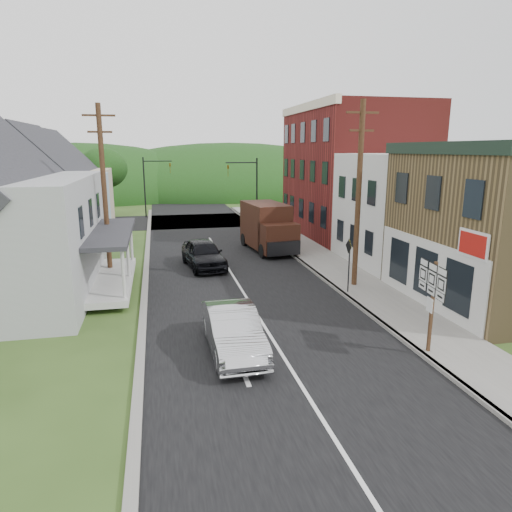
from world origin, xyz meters
TOP-DOWN VIEW (x-y plane):
  - ground at (0.00, 0.00)m, footprint 120.00×120.00m
  - road at (0.00, 10.00)m, footprint 9.00×90.00m
  - cross_road at (0.00, 27.00)m, footprint 60.00×9.00m
  - sidewalk_right at (5.90, 8.00)m, footprint 2.80×55.00m
  - curb_right at (4.55, 8.00)m, footprint 0.20×55.00m
  - curb_left at (-4.65, 8.00)m, footprint 0.30×55.00m
  - storefront_tan at (11.30, 0.00)m, footprint 8.00×8.00m
  - storefront_white at (11.30, 7.50)m, footprint 8.00×7.00m
  - storefront_red at (11.30, 17.00)m, footprint 8.00×12.00m
  - house_blue at (-11.00, 17.00)m, footprint 7.14×8.16m
  - house_cream at (-11.50, 26.00)m, footprint 7.14×8.16m
  - utility_pole_right at (5.60, 3.50)m, footprint 1.60×0.26m
  - utility_pole_left at (-6.50, 8.00)m, footprint 1.60×0.26m
  - traffic_signal_right at (4.30, 23.50)m, footprint 2.87×0.20m
  - traffic_signal_left at (-4.30, 30.50)m, footprint 2.87×0.20m
  - tree_left_d at (-9.00, 32.00)m, footprint 4.80×4.80m
  - forested_ridge at (0.00, 55.00)m, footprint 90.00×30.00m
  - silver_sedan at (-1.56, -2.62)m, footprint 1.72×4.70m
  - dark_sedan at (-1.36, 8.99)m, footprint 2.57×5.02m
  - delivery_van at (3.38, 12.63)m, footprint 2.89×5.92m
  - route_sign_cluster at (4.76, -4.25)m, footprint 0.26×1.76m
  - warning_sign at (4.78, 2.42)m, footprint 0.11×0.71m

SIDE VIEW (x-z plane):
  - ground at x=0.00m, z-range 0.00..0.00m
  - road at x=0.00m, z-range -0.01..0.01m
  - cross_road at x=0.00m, z-range -0.01..0.01m
  - forested_ridge at x=0.00m, z-range -8.00..8.00m
  - curb_left at x=-4.65m, z-range 0.00..0.12m
  - sidewalk_right at x=5.90m, z-range 0.00..0.15m
  - curb_right at x=4.55m, z-range 0.00..0.15m
  - silver_sedan at x=-1.56m, z-range 0.00..1.54m
  - dark_sedan at x=-1.36m, z-range 0.00..1.64m
  - delivery_van at x=3.38m, z-range 0.02..3.21m
  - warning_sign at x=4.78m, z-range 0.51..3.07m
  - route_sign_cluster at x=4.76m, z-range 0.61..3.69m
  - storefront_white at x=11.30m, z-range 0.00..6.50m
  - storefront_tan at x=11.30m, z-range 0.00..7.00m
  - house_blue at x=-11.00m, z-range 0.05..7.33m
  - house_cream at x=-11.50m, z-range 0.05..7.33m
  - traffic_signal_right at x=4.30m, z-range 0.76..6.76m
  - traffic_signal_left at x=-4.30m, z-range 0.76..6.76m
  - utility_pole_right at x=5.60m, z-range 0.16..9.16m
  - utility_pole_left at x=-6.50m, z-range 0.16..9.16m
  - tree_left_d at x=-9.00m, z-range 1.41..8.35m
  - storefront_red at x=11.30m, z-range 0.00..10.00m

